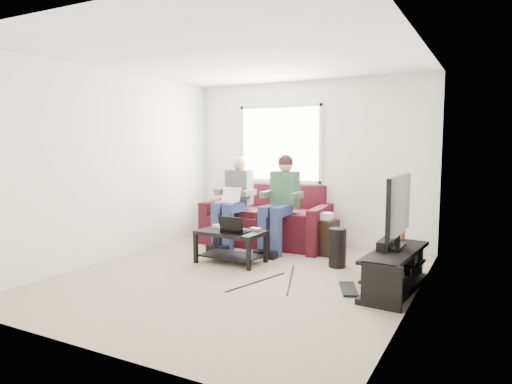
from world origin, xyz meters
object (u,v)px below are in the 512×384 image
coffee_table (231,239)px  end_table (324,236)px  tv_stand (395,272)px  tv (399,207)px  sofa (267,223)px  subwoofer (337,248)px

coffee_table → end_table: size_ratio=1.46×
tv_stand → end_table: size_ratio=2.25×
tv_stand → end_table: (-1.25, 1.22, 0.07)m
tv_stand → tv: size_ratio=1.25×
coffee_table → tv_stand: tv_stand is taller
tv → end_table: 1.79m
coffee_table → tv: 2.27m
coffee_table → tv: tv is taller
tv_stand → tv: bearing=91.5°
sofa → coffee_table: sofa is taller
sofa → end_table: 1.08m
subwoofer → end_table: size_ratio=0.83×
subwoofer → tv: bearing=-31.8°
sofa → coffee_table: size_ratio=2.31×
subwoofer → end_table: bearing=123.7°
coffee_table → subwoofer: subwoofer is taller
tv_stand → subwoofer: size_ratio=2.70×
coffee_table → tv_stand: size_ratio=0.65×
sofa → coffee_table: 1.30m
coffee_table → tv: size_ratio=0.81×
tv → end_table: (-1.24, 1.12, -0.63)m
end_table → sofa: bearing=166.6°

